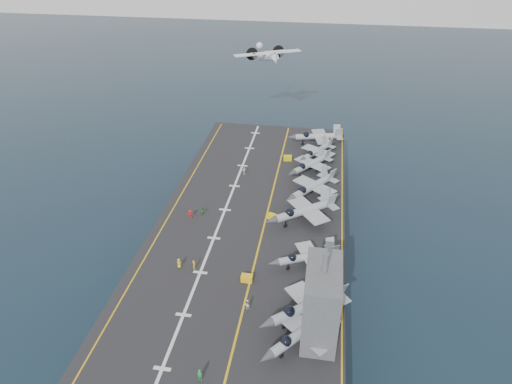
# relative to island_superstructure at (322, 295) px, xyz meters

# --- Properties ---
(ground) EXTENTS (500.00, 500.00, 0.00)m
(ground) POSITION_rel_island_superstructure_xyz_m (-15.00, 30.00, -17.90)
(ground) COLOR #142135
(ground) RESTS_ON ground
(hull) EXTENTS (36.00, 90.00, 10.00)m
(hull) POSITION_rel_island_superstructure_xyz_m (-15.00, 30.00, -12.90)
(hull) COLOR #56595E
(hull) RESTS_ON ground
(flight_deck) EXTENTS (38.00, 92.00, 0.40)m
(flight_deck) POSITION_rel_island_superstructure_xyz_m (-15.00, 30.00, -7.70)
(flight_deck) COLOR black
(flight_deck) RESTS_ON hull
(foul_line) EXTENTS (0.35, 90.00, 0.02)m
(foul_line) POSITION_rel_island_superstructure_xyz_m (-12.00, 30.00, -7.48)
(foul_line) COLOR gold
(foul_line) RESTS_ON flight_deck
(landing_centerline) EXTENTS (0.50, 90.00, 0.02)m
(landing_centerline) POSITION_rel_island_superstructure_xyz_m (-21.00, 30.00, -7.48)
(landing_centerline) COLOR silver
(landing_centerline) RESTS_ON flight_deck
(deck_edge_port) EXTENTS (0.25, 90.00, 0.02)m
(deck_edge_port) POSITION_rel_island_superstructure_xyz_m (-32.00, 30.00, -7.48)
(deck_edge_port) COLOR gold
(deck_edge_port) RESTS_ON flight_deck
(deck_edge_stbd) EXTENTS (0.25, 90.00, 0.02)m
(deck_edge_stbd) POSITION_rel_island_superstructure_xyz_m (3.50, 30.00, -7.48)
(deck_edge_stbd) COLOR gold
(deck_edge_stbd) RESTS_ON flight_deck
(island_superstructure) EXTENTS (5.00, 10.00, 15.00)m
(island_superstructure) POSITION_rel_island_superstructure_xyz_m (0.00, 0.00, 0.00)
(island_superstructure) COLOR #56595E
(island_superstructure) RESTS_ON flight_deck
(fighter_jet_0) EXTENTS (15.92, 16.39, 4.77)m
(fighter_jet_0) POSITION_rel_island_superstructure_xyz_m (-2.48, -2.59, -5.11)
(fighter_jet_0) COLOR gray
(fighter_jet_0) RESTS_ON flight_deck
(fighter_jet_1) EXTENTS (18.16, 17.44, 5.27)m
(fighter_jet_1) POSITION_rel_island_superstructure_xyz_m (-1.94, 2.57, -4.86)
(fighter_jet_1) COLOR #8D939B
(fighter_jet_1) RESTS_ON flight_deck
(fighter_jet_2) EXTENTS (15.24, 13.19, 4.45)m
(fighter_jet_2) POSITION_rel_island_superstructure_xyz_m (-2.72, 14.75, -5.27)
(fighter_jet_2) COLOR #9EA9B1
(fighter_jet_2) RESTS_ON flight_deck
(fighter_jet_4) EXTENTS (18.97, 17.94, 5.49)m
(fighter_jet_4) POSITION_rel_island_superstructure_xyz_m (-4.24, 28.53, -4.76)
(fighter_jet_4) COLOR #979FA7
(fighter_jet_4) RESTS_ON flight_deck
(fighter_jet_5) EXTENTS (16.93, 17.96, 5.20)m
(fighter_jet_5) POSITION_rel_island_superstructure_xyz_m (-3.22, 38.39, -4.90)
(fighter_jet_5) COLOR #969DA8
(fighter_jet_5) RESTS_ON flight_deck
(fighter_jet_6) EXTENTS (15.53, 16.40, 4.75)m
(fighter_jet_6) POSITION_rel_island_superstructure_xyz_m (-4.24, 49.30, -5.13)
(fighter_jet_6) COLOR gray
(fighter_jet_6) RESTS_ON flight_deck
(fighter_jet_7) EXTENTS (14.19, 15.53, 4.49)m
(fighter_jet_7) POSITION_rel_island_superstructure_xyz_m (-3.13, 56.71, -5.26)
(fighter_jet_7) COLOR #9CA4AF
(fighter_jet_7) RESTS_ON flight_deck
(fighter_jet_8) EXTENTS (16.54, 12.94, 5.09)m
(fighter_jet_8) POSITION_rel_island_superstructure_xyz_m (-3.17, 65.31, -4.96)
(fighter_jet_8) COLOR gray
(fighter_jet_8) RESTS_ON flight_deck
(tow_cart_a) EXTENTS (1.96, 1.28, 1.17)m
(tow_cart_a) POSITION_rel_island_superstructure_xyz_m (-12.56, 9.24, -6.92)
(tow_cart_a) COLOR gold
(tow_cart_a) RESTS_ON flight_deck
(tow_cart_b) EXTENTS (2.07, 1.70, 1.07)m
(tow_cart_b) POSITION_rel_island_superstructure_xyz_m (-10.77, 28.37, -6.97)
(tow_cart_b) COLOR yellow
(tow_cart_b) RESTS_ON flight_deck
(tow_cart_c) EXTENTS (2.25, 1.67, 1.23)m
(tow_cart_c) POSITION_rel_island_superstructure_xyz_m (-10.22, 54.74, -6.88)
(tow_cart_c) COLOR #D7BB0C
(tow_cart_c) RESTS_ON flight_deck
(crew_0) EXTENTS (1.26, 0.96, 1.88)m
(crew_0) POSITION_rel_island_superstructure_xyz_m (-24.99, 10.74, -6.56)
(crew_0) COLOR yellow
(crew_0) RESTS_ON flight_deck
(crew_1) EXTENTS (0.89, 1.21, 1.86)m
(crew_1) POSITION_rel_island_superstructure_xyz_m (-22.24, 10.75, -6.57)
(crew_1) COLOR yellow
(crew_1) RESTS_ON flight_deck
(crew_2) EXTENTS (0.65, 0.96, 1.59)m
(crew_2) POSITION_rel_island_superstructure_xyz_m (-25.18, 27.72, -6.70)
(crew_2) COLOR #1B841E
(crew_2) RESTS_ON flight_deck
(crew_3) EXTENTS (1.25, 0.88, 1.99)m
(crew_3) POSITION_rel_island_superstructure_xyz_m (-27.30, 25.85, -6.50)
(crew_3) COLOR #B21919
(crew_3) RESTS_ON flight_deck
(crew_4) EXTENTS (1.38, 1.32, 1.92)m
(crew_4) POSITION_rel_island_superstructure_xyz_m (-19.73, 45.70, -6.54)
(crew_4) COLOR silver
(crew_4) RESTS_ON flight_deck
(crew_6) EXTENTS (1.34, 1.03, 2.00)m
(crew_6) POSITION_rel_island_superstructure_xyz_m (-15.34, -10.87, -6.50)
(crew_6) COLOR green
(crew_6) RESTS_ON flight_deck
(crew_7) EXTENTS (1.27, 1.01, 1.86)m
(crew_7) POSITION_rel_island_superstructure_xyz_m (-11.35, 2.92, -6.57)
(crew_7) COLOR silver
(crew_7) RESTS_ON flight_deck
(transport_plane) EXTENTS (25.65, 22.83, 5.04)m
(transport_plane) POSITION_rel_island_superstructure_xyz_m (-20.76, 92.06, 8.25)
(transport_plane) COLOR silver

